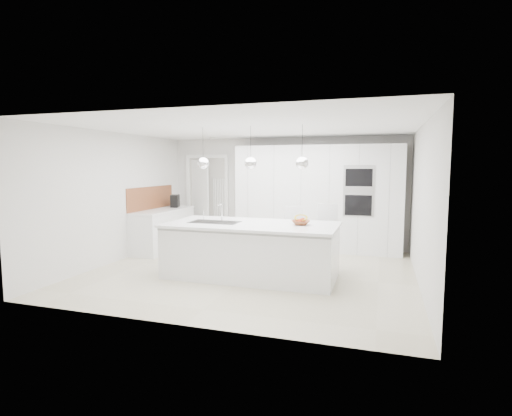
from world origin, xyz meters
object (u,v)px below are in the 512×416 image
(island_base, at_px, (251,252))
(bar_stool_right, at_px, (326,238))
(bar_stool_left, at_px, (292,237))
(fruit_bowl, at_px, (301,223))
(espresso_machine, at_px, (175,201))

(island_base, relative_size, bar_stool_right, 2.39)
(bar_stool_left, bearing_deg, fruit_bowl, -86.61)
(island_base, xyz_separation_m, fruit_bowl, (0.81, 0.13, 0.51))
(bar_stool_left, bearing_deg, bar_stool_right, -28.00)
(bar_stool_left, bearing_deg, island_base, -137.47)
(island_base, bearing_deg, fruit_bowl, 9.16)
(island_base, bearing_deg, bar_stool_left, 61.37)
(island_base, height_order, bar_stool_right, bar_stool_right)
(fruit_bowl, bearing_deg, espresso_machine, 150.55)
(island_base, relative_size, bar_stool_left, 2.54)
(island_base, distance_m, fruit_bowl, 0.97)
(fruit_bowl, height_order, bar_stool_left, bar_stool_left)
(bar_stool_left, bearing_deg, espresso_machine, 141.00)
(fruit_bowl, bearing_deg, island_base, -170.84)
(fruit_bowl, distance_m, bar_stool_right, 0.82)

